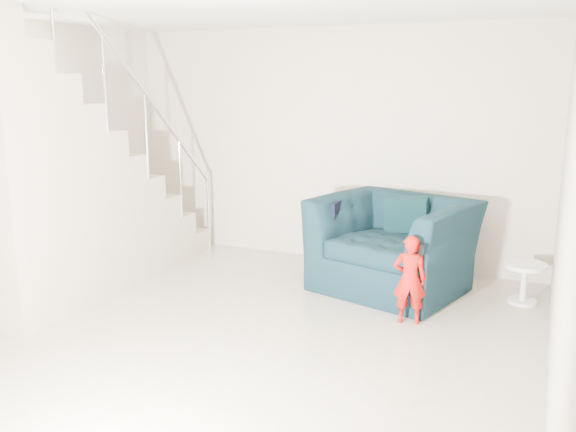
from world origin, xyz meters
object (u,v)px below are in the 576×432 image
(side_table, at_px, (524,276))
(staircase, at_px, (61,201))
(toddler, at_px, (409,279))
(armchair, at_px, (393,245))

(side_table, relative_size, staircase, 0.11)
(toddler, height_order, side_table, toddler)
(side_table, xyz_separation_m, staircase, (-4.25, -1.51, 0.68))
(toddler, bearing_deg, staircase, -3.93)
(armchair, xyz_separation_m, toddler, (0.35, -0.84, -0.07))
(armchair, distance_m, staircase, 3.34)
(toddler, distance_m, staircase, 3.43)
(armchair, distance_m, toddler, 0.91)
(armchair, relative_size, toddler, 1.80)
(staircase, bearing_deg, toddler, 9.91)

